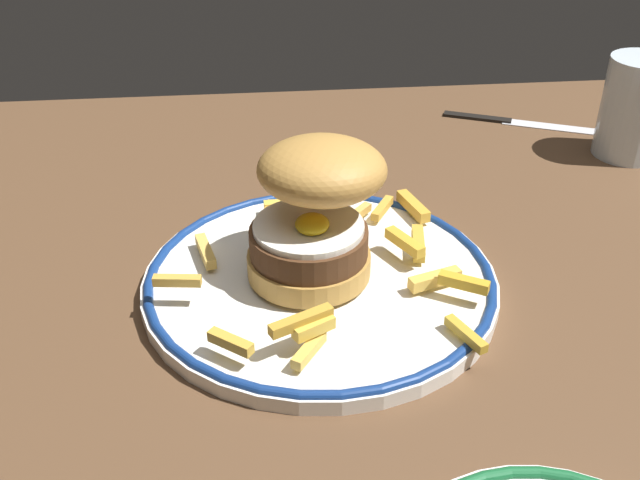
{
  "coord_description": "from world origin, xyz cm",
  "views": [
    {
      "loc": [
        -8.83,
        -49.75,
        34.87
      ],
      "look_at": [
        -3.98,
        -1.65,
        4.6
      ],
      "focal_mm": 41.76,
      "sensor_mm": 36.0,
      "label": 1
    }
  ],
  "objects_px": {
    "dinner_plate": "(320,280)",
    "burger": "(316,208)",
    "knife": "(507,120)",
    "water_glass": "(634,113)"
  },
  "relations": [
    {
      "from": "dinner_plate",
      "to": "knife",
      "type": "bearing_deg",
      "value": 50.84
    },
    {
      "from": "knife",
      "to": "dinner_plate",
      "type": "bearing_deg",
      "value": -129.16
    },
    {
      "from": "dinner_plate",
      "to": "knife",
      "type": "xyz_separation_m",
      "value": [
        0.25,
        0.31,
        -0.01
      ]
    },
    {
      "from": "dinner_plate",
      "to": "burger",
      "type": "bearing_deg",
      "value": 106.35
    },
    {
      "from": "water_glass",
      "to": "knife",
      "type": "xyz_separation_m",
      "value": [
        -0.1,
        0.1,
        -0.04
      ]
    },
    {
      "from": "burger",
      "to": "water_glass",
      "type": "height_order",
      "value": "burger"
    },
    {
      "from": "knife",
      "to": "water_glass",
      "type": "bearing_deg",
      "value": -44.38
    },
    {
      "from": "knife",
      "to": "burger",
      "type": "bearing_deg",
      "value": -130.13
    },
    {
      "from": "dinner_plate",
      "to": "water_glass",
      "type": "height_order",
      "value": "water_glass"
    },
    {
      "from": "burger",
      "to": "water_glass",
      "type": "xyz_separation_m",
      "value": [
        0.36,
        0.21,
        -0.02
      ]
    }
  ]
}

